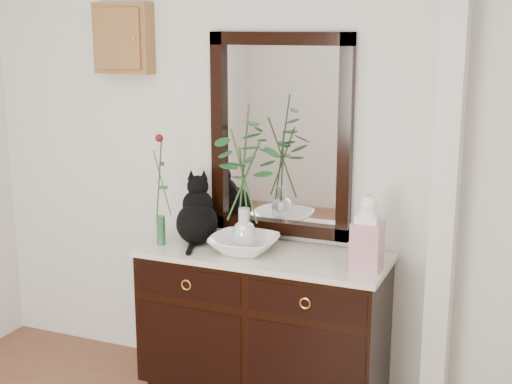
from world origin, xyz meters
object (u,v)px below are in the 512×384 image
at_px(cat, 197,210).
at_px(lotus_bowl, 244,244).
at_px(sideboard, 263,318).
at_px(ginger_jar, 368,232).

relative_size(cat, lotus_bowl, 1.04).
distance_m(sideboard, cat, 0.69).
bearing_deg(cat, ginger_jar, -25.79).
bearing_deg(ginger_jar, lotus_bowl, 178.62).
height_order(sideboard, lotus_bowl, lotus_bowl).
bearing_deg(sideboard, ginger_jar, -5.54).
distance_m(sideboard, lotus_bowl, 0.43).
distance_m(cat, ginger_jar, 0.98).
bearing_deg(sideboard, lotus_bowl, -157.19).
height_order(sideboard, ginger_jar, ginger_jar).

